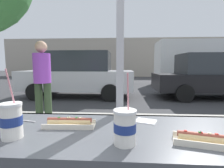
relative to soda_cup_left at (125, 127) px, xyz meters
The scene contains 14 objects.
ground_plane 8.46m from the soda_cup_left, 90.20° to the left, with size 60.00×60.00×0.00m, color #38383A.
sidewalk_strip 2.23m from the soda_cup_left, 90.85° to the left, with size 16.00×2.80×0.14m, color #B2ADA3.
window_wall 0.83m from the soda_cup_left, 93.58° to the left, with size 2.72×0.20×2.90m.
building_facade_far 19.47m from the soda_cup_left, 90.09° to the left, with size 28.00×1.20×4.38m, color #A89E8E.
soda_cup_left is the anchor object (origin of this frame).
soda_cup_right 0.52m from the soda_cup_left, behind, with size 0.10×0.10×0.32m.
hotdog_tray_near 0.36m from the soda_cup_left, 147.93° to the left, with size 0.28×0.10×0.05m.
hotdog_tray_far 0.35m from the soda_cup_left, ahead, with size 0.29×0.16×0.05m.
loose_straw 0.68m from the soda_cup_left, 156.90° to the left, with size 0.01×0.01×0.19m, color white.
napkin_wrapper 0.34m from the soda_cup_left, 66.95° to the left, with size 0.12×0.09×0.00m, color white.
parked_car_silver 6.59m from the soda_cup_left, 106.27° to the left, with size 4.54×2.08×1.86m.
parked_car_black 7.27m from the soda_cup_left, 60.49° to the left, with size 4.64×2.03×1.77m.
box_truck 12.01m from the soda_cup_left, 62.53° to the left, with size 6.89×2.44×2.84m.
pedestrian 2.90m from the soda_cup_left, 122.31° to the left, with size 0.32×0.32×1.63m.
Camera 1 is at (0.02, -1.09, 1.32)m, focal length 27.21 mm.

